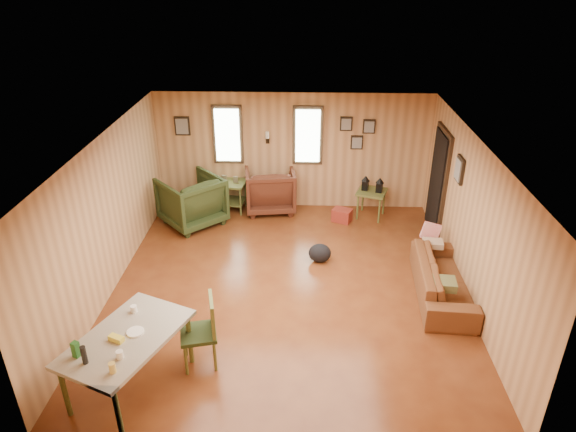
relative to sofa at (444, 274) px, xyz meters
name	(u,v)px	position (x,y,z in m)	size (l,w,h in m)	color
room	(299,211)	(-2.24, 0.44, 0.82)	(5.54, 6.04, 2.44)	brown
sofa	(444,274)	(0.00, 0.00, 0.00)	(1.96, 0.57, 0.77)	brown
recliner_brown	(270,187)	(-2.87, 2.95, 0.12)	(0.99, 0.92, 1.02)	#4C2416
recliner_green	(191,199)	(-4.35, 2.26, 0.15)	(1.04, 0.98, 1.07)	#293719
end_table	(231,191)	(-3.67, 2.90, 0.04)	(0.67, 0.62, 0.76)	#606B2F
side_table	(372,190)	(-0.82, 2.68, 0.21)	(0.69, 0.69, 0.87)	#606B2F
cooler	(342,215)	(-1.40, 2.46, -0.25)	(0.44, 0.39, 0.26)	maroon
backpack	(320,253)	(-1.88, 0.91, -0.22)	(0.47, 0.43, 0.34)	black
sofa_pillows	(437,259)	(-0.07, 0.25, 0.12)	(0.51, 1.68, 0.34)	brown
dining_table	(126,342)	(-4.21, -2.09, 0.33)	(1.44, 1.76, 1.00)	#9F9885
dining_chair	(204,328)	(-3.39, -1.61, 0.17)	(0.54, 0.54, 0.99)	#293719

